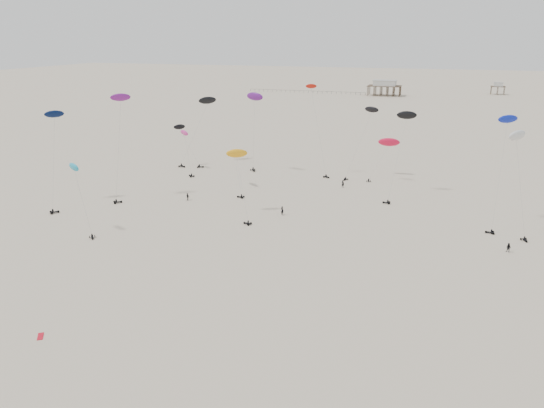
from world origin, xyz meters
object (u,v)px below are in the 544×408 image
(pavilion_main, at_px, (384,89))
(pavilion_small, at_px, (498,89))
(rig_0, at_px, (78,183))
(rig_4, at_px, (518,149))
(spectator_0, at_px, (282,215))
(rig_8, at_px, (238,164))

(pavilion_main, distance_m, pavilion_small, 76.16)
(rig_0, height_order, rig_4, rig_4)
(rig_4, relative_size, spectator_0, 8.86)
(rig_0, height_order, spectator_0, rig_0)
(rig_0, xyz_separation_m, rig_4, (80.22, 26.45, 6.80))
(rig_0, xyz_separation_m, rig_8, (25.16, 20.83, 0.91))
(pavilion_small, distance_m, rig_0, 315.49)
(pavilion_main, xyz_separation_m, pavilion_small, (70.00, 30.00, -0.74))
(rig_4, distance_m, spectator_0, 48.75)
(rig_4, bearing_deg, spectator_0, -14.99)
(pavilion_main, height_order, rig_8, rig_8)
(rig_8, bearing_deg, spectator_0, -68.35)
(pavilion_main, height_order, spectator_0, pavilion_main)
(spectator_0, bearing_deg, rig_8, 34.49)
(rig_4, bearing_deg, rig_0, -2.07)
(pavilion_small, bearing_deg, spectator_0, -102.63)
(rig_4, height_order, spectator_0, rig_4)
(pavilion_main, distance_m, spectator_0, 248.11)
(pavilion_small, xyz_separation_m, rig_0, (-96.94, -300.16, 6.51))
(rig_8, height_order, spectator_0, rig_8)
(rig_8, bearing_deg, rig_0, 143.05)
(pavilion_main, height_order, rig_4, rig_4)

